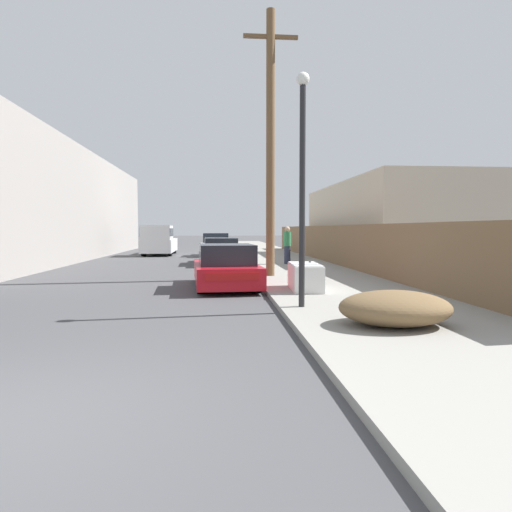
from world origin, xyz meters
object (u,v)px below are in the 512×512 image
car_parked_far (216,245)px  brush_pile (395,308)px  utility_pole (270,141)px  discarded_fridge (305,277)px  pedestrian (287,245)px  street_lamp (302,172)px  car_parked_mid (220,252)px  parked_sports_car_red (226,268)px  pickup_truck (159,241)px

car_parked_far → brush_pile: car_parked_far is taller
utility_pole → discarded_fridge: bearing=-82.5°
car_parked_far → utility_pole: bearing=-80.8°
pedestrian → car_parked_far: bearing=110.7°
street_lamp → discarded_fridge: bearing=77.4°
car_parked_mid → brush_pile: size_ratio=2.58×
discarded_fridge → utility_pole: utility_pole is taller
parked_sports_car_red → utility_pole: size_ratio=0.47×
discarded_fridge → pedestrian: 8.69m
parked_sports_car_red → utility_pole: bearing=50.2°
car_parked_far → street_lamp: (1.72, -19.57, 2.16)m
discarded_fridge → parked_sports_car_red: parked_sports_car_red is taller
parked_sports_car_red → pickup_truck: pickup_truck is taller
parked_sports_car_red → pickup_truck: size_ratio=0.78×
brush_pile → pedestrian: pedestrian is taller
pickup_truck → utility_pole: utility_pole is taller
discarded_fridge → parked_sports_car_red: 2.53m
car_parked_far → car_parked_mid: bearing=-86.8°
car_parked_far → brush_pile: 21.67m
discarded_fridge → car_parked_far: (-2.29, 17.02, 0.21)m
discarded_fridge → street_lamp: 3.53m
car_parked_mid → pedestrian: 3.50m
car_parked_far → brush_pile: (2.90, -21.47, -0.26)m
brush_pile → utility_pole: bearing=97.7°
discarded_fridge → parked_sports_car_red: (-2.02, 1.51, 0.11)m
parked_sports_car_red → street_lamp: 4.87m
car_parked_far → utility_pole: (1.81, -13.39, 3.94)m
parked_sports_car_red → car_parked_mid: size_ratio=0.87×
brush_pile → pedestrian: size_ratio=1.10×
brush_pile → pedestrian: bearing=88.8°
utility_pole → pedestrian: utility_pole is taller
pickup_truck → pedestrian: bearing=125.3°
car_parked_far → brush_pile: size_ratio=2.21×
pickup_truck → brush_pile: bearing=105.7°
car_parked_mid → pickup_truck: size_ratio=0.90×
car_parked_mid → street_lamp: size_ratio=1.02×
brush_pile → street_lamp: bearing=121.9°
car_parked_mid → pedestrian: bearing=-33.1°
car_parked_far → pickup_truck: (-3.69, 1.10, 0.28)m
street_lamp → parked_sports_car_red: bearing=109.7°
pickup_truck → utility_pole: 15.93m
parked_sports_car_red → car_parked_mid: (-0.07, 8.90, 0.03)m
pickup_truck → discarded_fridge: bearing=107.7°
car_parked_mid → discarded_fridge: bearing=-80.7°
utility_pole → car_parked_far: bearing=97.7°
utility_pole → brush_pile: (1.09, -8.08, -4.20)m
discarded_fridge → pickup_truck: 19.09m
pickup_truck → car_parked_mid: bearing=116.2°
utility_pole → street_lamp: bearing=-90.9°
street_lamp → car_parked_far: bearing=95.0°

